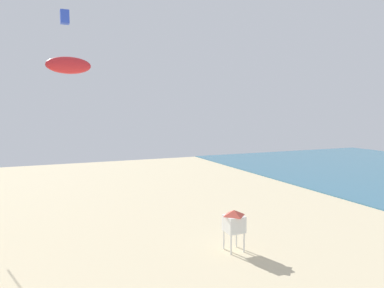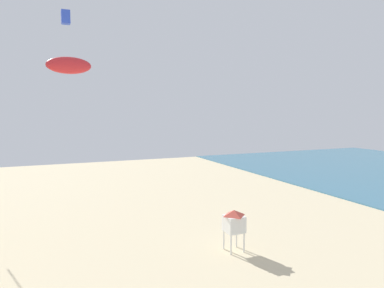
% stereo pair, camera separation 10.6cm
% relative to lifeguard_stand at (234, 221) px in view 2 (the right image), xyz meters
% --- Properties ---
extents(lifeguard_stand, '(1.10, 1.10, 2.55)m').
position_rel_lifeguard_stand_xyz_m(lifeguard_stand, '(0.00, 0.00, 0.00)').
color(lifeguard_stand, white).
rests_on(lifeguard_stand, ground).
extents(kite_blue_box, '(0.82, 0.82, 1.29)m').
position_rel_lifeguard_stand_xyz_m(kite_blue_box, '(-7.98, 19.20, 15.82)').
color(kite_blue_box, blue).
extents(kite_red_parafoil, '(2.70, 0.75, 1.05)m').
position_rel_lifeguard_stand_xyz_m(kite_red_parafoil, '(-8.90, 5.21, 9.54)').
color(kite_red_parafoil, red).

